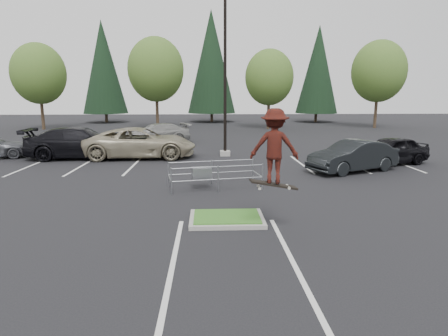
{
  "coord_description": "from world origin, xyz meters",
  "views": [
    {
      "loc": [
        -0.54,
        -10.63,
        3.72
      ],
      "look_at": [
        -0.02,
        1.5,
        1.31
      ],
      "focal_mm": 30.0,
      "sensor_mm": 36.0,
      "label": 1
    }
  ],
  "objects_px": {
    "car_r_charc": "(353,156)",
    "car_far_silver": "(157,133)",
    "light_pole": "(225,79)",
    "car_r_black": "(391,150)",
    "decid_a": "(39,76)",
    "conif_a": "(103,67)",
    "car_l_black": "(81,143)",
    "decid_c": "(269,79)",
    "cart_corral": "(205,173)",
    "skateboarder": "(275,147)",
    "car_l_tan": "(141,143)",
    "conif_b": "(211,62)",
    "decid_b": "(156,72)",
    "decid_d": "(378,73)",
    "conif_c": "(318,70)"
  },
  "relations": [
    {
      "from": "car_r_charc",
      "to": "car_far_silver",
      "type": "relative_size",
      "value": 0.88
    },
    {
      "from": "light_pole",
      "to": "car_r_black",
      "type": "bearing_deg",
      "value": -20.26
    },
    {
      "from": "decid_a",
      "to": "conif_a",
      "type": "height_order",
      "value": "conif_a"
    },
    {
      "from": "car_r_charc",
      "to": "car_far_silver",
      "type": "xyz_separation_m",
      "value": [
        -10.9,
        11.0,
        0.0
      ]
    },
    {
      "from": "car_l_black",
      "to": "decid_c",
      "type": "bearing_deg",
      "value": -41.98
    },
    {
      "from": "conif_a",
      "to": "car_r_charc",
      "type": "height_order",
      "value": "conif_a"
    },
    {
      "from": "conif_a",
      "to": "light_pole",
      "type": "bearing_deg",
      "value": -62.62
    },
    {
      "from": "light_pole",
      "to": "car_l_black",
      "type": "xyz_separation_m",
      "value": [
        -8.5,
        -0.5,
        -3.65
      ]
    },
    {
      "from": "cart_corral",
      "to": "car_r_charc",
      "type": "distance_m",
      "value": 7.82
    },
    {
      "from": "decid_c",
      "to": "skateboarder",
      "type": "height_order",
      "value": "decid_c"
    },
    {
      "from": "decid_c",
      "to": "conif_a",
      "type": "distance_m",
      "value": 22.5
    },
    {
      "from": "decid_a",
      "to": "cart_corral",
      "type": "bearing_deg",
      "value": -56.43
    },
    {
      "from": "car_l_tan",
      "to": "decid_a",
      "type": "bearing_deg",
      "value": 34.08
    },
    {
      "from": "decid_c",
      "to": "car_far_silver",
      "type": "height_order",
      "value": "decid_c"
    },
    {
      "from": "skateboarder",
      "to": "conif_b",
      "type": "bearing_deg",
      "value": -78.2
    },
    {
      "from": "decid_b",
      "to": "car_far_silver",
      "type": "relative_size",
      "value": 1.84
    },
    {
      "from": "decid_a",
      "to": "conif_a",
      "type": "bearing_deg",
      "value": 68.09
    },
    {
      "from": "decid_d",
      "to": "decid_b",
      "type": "bearing_deg",
      "value": 179.52
    },
    {
      "from": "decid_d",
      "to": "car_r_charc",
      "type": "relative_size",
      "value": 2.05
    },
    {
      "from": "decid_c",
      "to": "decid_d",
      "type": "distance_m",
      "value": 12.03
    },
    {
      "from": "conif_c",
      "to": "car_far_silver",
      "type": "bearing_deg",
      "value": -130.56
    },
    {
      "from": "cart_corral",
      "to": "car_r_black",
      "type": "relative_size",
      "value": 0.86
    },
    {
      "from": "light_pole",
      "to": "conif_c",
      "type": "distance_m",
      "value": 30.72
    },
    {
      "from": "conif_c",
      "to": "car_far_silver",
      "type": "height_order",
      "value": "conif_c"
    },
    {
      "from": "light_pole",
      "to": "cart_corral",
      "type": "relative_size",
      "value": 2.66
    },
    {
      "from": "decid_c",
      "to": "car_r_charc",
      "type": "relative_size",
      "value": 1.83
    },
    {
      "from": "conif_c",
      "to": "car_far_silver",
      "type": "xyz_separation_m",
      "value": [
        -18.4,
        -21.5,
        -6.09
      ]
    },
    {
      "from": "decid_b",
      "to": "decid_d",
      "type": "bearing_deg",
      "value": -0.48
    },
    {
      "from": "decid_d",
      "to": "cart_corral",
      "type": "height_order",
      "value": "decid_d"
    },
    {
      "from": "skateboarder",
      "to": "car_l_black",
      "type": "bearing_deg",
      "value": -43.51
    },
    {
      "from": "decid_c",
      "to": "cart_corral",
      "type": "xyz_separation_m",
      "value": [
        -6.67,
        -25.91,
        -4.61
      ]
    },
    {
      "from": "conif_a",
      "to": "car_l_black",
      "type": "height_order",
      "value": "conif_a"
    },
    {
      "from": "car_l_black",
      "to": "car_r_charc",
      "type": "relative_size",
      "value": 1.36
    },
    {
      "from": "cart_corral",
      "to": "car_r_black",
      "type": "xyz_separation_m",
      "value": [
        9.92,
        4.85,
        0.1
      ]
    },
    {
      "from": "cart_corral",
      "to": "conif_a",
      "type": "bearing_deg",
      "value": 99.6
    },
    {
      "from": "light_pole",
      "to": "conif_a",
      "type": "relative_size",
      "value": 0.78
    },
    {
      "from": "light_pole",
      "to": "cart_corral",
      "type": "bearing_deg",
      "value": -98.34
    },
    {
      "from": "skateboarder",
      "to": "car_l_tan",
      "type": "bearing_deg",
      "value": -55.35
    },
    {
      "from": "car_r_black",
      "to": "decid_a",
      "type": "bearing_deg",
      "value": -148.62
    },
    {
      "from": "decid_a",
      "to": "car_far_silver",
      "type": "bearing_deg",
      "value": -41.48
    },
    {
      "from": "decid_a",
      "to": "car_r_black",
      "type": "distance_m",
      "value": 34.89
    },
    {
      "from": "decid_d",
      "to": "conif_a",
      "type": "bearing_deg",
      "value": 163.19
    },
    {
      "from": "decid_a",
      "to": "skateboarder",
      "type": "bearing_deg",
      "value": -58.24
    },
    {
      "from": "conif_a",
      "to": "cart_corral",
      "type": "xyz_separation_m",
      "value": [
        13.32,
        -36.08,
        -6.45
      ]
    },
    {
      "from": "car_l_tan",
      "to": "decid_c",
      "type": "bearing_deg",
      "value": -31.79
    },
    {
      "from": "decid_a",
      "to": "decid_c",
      "type": "bearing_deg",
      "value": -0.48
    },
    {
      "from": "conif_b",
      "to": "car_l_black",
      "type": "distance_m",
      "value": 30.87
    },
    {
      "from": "skateboarder",
      "to": "car_l_tan",
      "type": "height_order",
      "value": "skateboarder"
    },
    {
      "from": "decid_d",
      "to": "conif_b",
      "type": "relative_size",
      "value": 0.65
    },
    {
      "from": "conif_a",
      "to": "car_l_tan",
      "type": "height_order",
      "value": "conif_a"
    }
  ]
}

